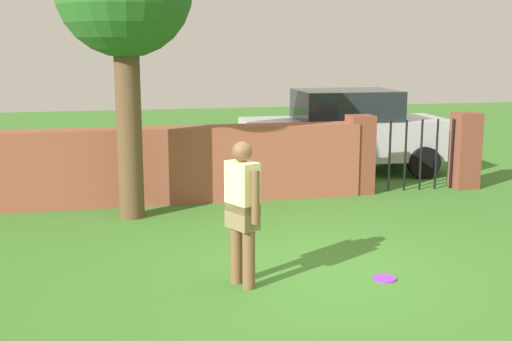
# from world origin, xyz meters

# --- Properties ---
(ground_plane) EXTENTS (40.00, 40.00, 0.00)m
(ground_plane) POSITION_xyz_m (0.00, 0.00, 0.00)
(ground_plane) COLOR #3D7528
(brick_wall) EXTENTS (6.76, 0.50, 1.28)m
(brick_wall) POSITION_xyz_m (-1.50, 3.87, 0.64)
(brick_wall) COLOR brown
(brick_wall) RESTS_ON ground
(person) EXTENTS (0.36, 0.49, 1.62)m
(person) POSITION_xyz_m (-0.95, -0.22, 0.90)
(person) COLOR brown
(person) RESTS_ON ground
(fence_gate) EXTENTS (2.51, 0.44, 1.40)m
(fence_gate) POSITION_xyz_m (3.02, 3.87, 0.70)
(fence_gate) COLOR brown
(fence_gate) RESTS_ON ground
(car) EXTENTS (4.24, 1.99, 1.72)m
(car) POSITION_xyz_m (2.36, 5.68, 0.86)
(car) COLOR #B7B7BC
(car) RESTS_ON ground
(frisbee_purple) EXTENTS (0.27, 0.27, 0.02)m
(frisbee_purple) POSITION_xyz_m (0.67, -0.37, 0.01)
(frisbee_purple) COLOR purple
(frisbee_purple) RESTS_ON ground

